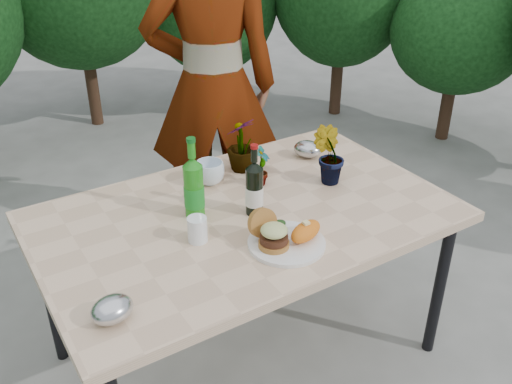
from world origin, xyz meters
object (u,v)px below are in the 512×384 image
dinner_plate (287,243)px  wine_bottle (254,189)px  person (212,88)px  patio_table (245,225)px

dinner_plate → wine_bottle: bearing=85.6°
person → dinner_plate: bearing=99.0°
wine_bottle → person: person is taller
dinner_plate → wine_bottle: 0.27m
dinner_plate → patio_table: bearing=92.1°
person → wine_bottle: bearing=96.0°
dinner_plate → person: bearing=74.6°
patio_table → dinner_plate: (0.01, -0.27, 0.06)m
patio_table → dinner_plate: 0.28m
patio_table → dinner_plate: dinner_plate is taller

